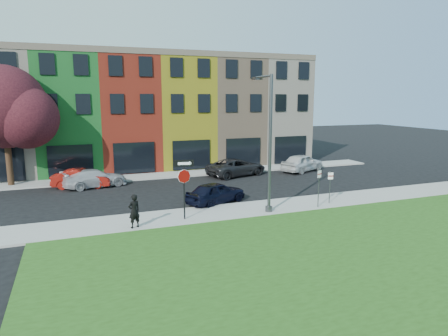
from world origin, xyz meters
name	(u,v)px	position (x,y,z in m)	size (l,w,h in m)	color
ground	(279,225)	(0.00, 0.00, 0.00)	(120.00, 120.00, 0.00)	black
sidewalk_near	(285,206)	(2.00, 3.00, 0.06)	(40.00, 3.00, 0.12)	gray
sidewalk_far	(161,175)	(-3.00, 15.00, 0.06)	(40.00, 2.40, 0.12)	gray
rowhouse_block	(151,113)	(-2.50, 21.18, 4.99)	(30.00, 10.12, 10.00)	beige
stop_sign	(184,178)	(-4.40, 2.42, 2.38)	(1.03, 0.27, 3.18)	black
man	(134,211)	(-7.12, 1.92, 0.97)	(0.73, 0.61, 1.71)	black
sedan_near	(216,193)	(-1.63, 5.23, 0.69)	(4.35, 3.09, 1.38)	black
parked_car_red	(82,178)	(-9.30, 12.90, 0.68)	(4.36, 2.33, 1.37)	maroon
parked_car_silver	(95,178)	(-8.40, 12.70, 0.66)	(4.89, 2.89, 1.33)	#B3B2B7
parked_car_dark	(236,167)	(3.00, 13.01, 0.73)	(5.71, 3.76, 1.46)	black
parked_car_white	(302,163)	(9.25, 12.74, 0.78)	(4.94, 3.57, 1.56)	silver
street_lamp	(268,144)	(0.46, 2.31, 3.98)	(0.40, 2.58, 7.66)	#434548
parking_sign_a	(319,183)	(3.62, 1.89, 1.56)	(0.31, 0.15, 2.32)	#434548
parking_sign_b	(330,183)	(4.78, 2.40, 1.37)	(0.32, 0.12, 1.98)	#434548
tree_purple	(6,109)	(-14.11, 15.21, 5.70)	(7.16, 6.26, 8.72)	black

